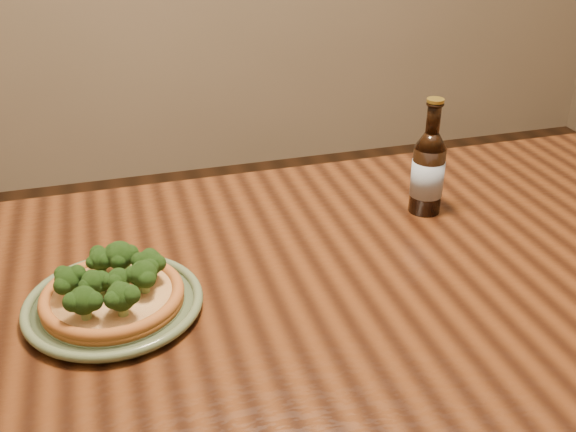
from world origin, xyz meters
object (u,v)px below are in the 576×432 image
object	(u,v)px
beer_bottle	(428,171)
table	(418,327)
plate	(114,304)
pizza	(113,291)

from	to	relation	value
beer_bottle	table	bearing A→B (deg)	-113.66
plate	table	bearing A→B (deg)	-5.96
table	beer_bottle	size ratio (longest dim) A/B	7.61
beer_bottle	pizza	bearing A→B (deg)	-162.11
plate	pizza	bearing A→B (deg)	11.77
table	pizza	bearing A→B (deg)	174.00
pizza	plate	bearing A→B (deg)	-168.23
table	pizza	size ratio (longest dim) A/B	7.99
table	beer_bottle	bearing A→B (deg)	63.74
table	plate	distance (m)	0.47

